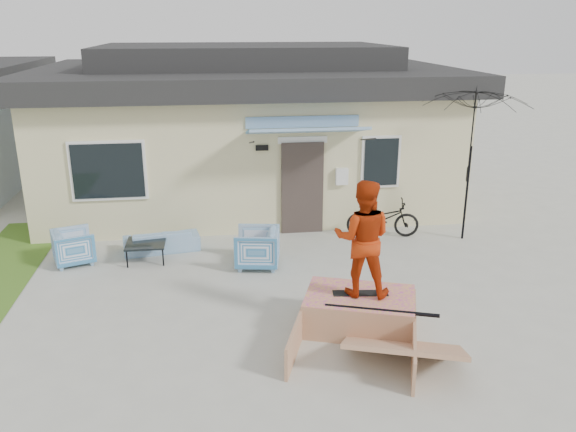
{
  "coord_description": "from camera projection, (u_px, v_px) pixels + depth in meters",
  "views": [
    {
      "loc": [
        -1.07,
        -7.96,
        4.59
      ],
      "look_at": [
        0.3,
        1.8,
        1.3
      ],
      "focal_mm": 36.11,
      "sensor_mm": 36.0,
      "label": 1
    }
  ],
  "objects": [
    {
      "name": "ground",
      "position": [
        285.0,
        331.0,
        9.07
      ],
      "size": [
        90.0,
        90.0,
        0.0
      ],
      "primitive_type": "plane",
      "color": "#A5A699",
      "rests_on": "ground"
    },
    {
      "name": "house",
      "position": [
        246.0,
        124.0,
        15.96
      ],
      "size": [
        10.8,
        8.49,
        4.1
      ],
      "color": "beige",
      "rests_on": "ground"
    },
    {
      "name": "loveseat",
      "position": [
        161.0,
        237.0,
        12.21
      ],
      "size": [
        1.62,
        0.71,
        0.61
      ],
      "primitive_type": "imported",
      "rotation": [
        0.0,
        0.0,
        3.3
      ],
      "color": "teal",
      "rests_on": "ground"
    },
    {
      "name": "armchair_left",
      "position": [
        74.0,
        245.0,
        11.54
      ],
      "size": [
        0.9,
        0.93,
        0.77
      ],
      "primitive_type": "imported",
      "rotation": [
        0.0,
        0.0,
        1.91
      ],
      "color": "teal",
      "rests_on": "ground"
    },
    {
      "name": "armchair_right",
      "position": [
        257.0,
        246.0,
        11.38
      ],
      "size": [
        0.91,
        0.95,
        0.85
      ],
      "primitive_type": "imported",
      "rotation": [
        0.0,
        0.0,
        -1.75
      ],
      "color": "teal",
      "rests_on": "ground"
    },
    {
      "name": "coffee_table",
      "position": [
        147.0,
        251.0,
        11.75
      ],
      "size": [
        0.79,
        0.79,
        0.39
      ],
      "primitive_type": "cube",
      "rotation": [
        0.0,
        0.0,
        -0.01
      ],
      "color": "black",
      "rests_on": "ground"
    },
    {
      "name": "bicycle",
      "position": [
        383.0,
        214.0,
        12.97
      ],
      "size": [
        1.7,
        0.85,
        1.04
      ],
      "primitive_type": "imported",
      "rotation": [
        0.0,
        0.0,
        1.39
      ],
      "color": "black",
      "rests_on": "ground"
    },
    {
      "name": "patio_umbrella",
      "position": [
        470.0,
        162.0,
        12.44
      ],
      "size": [
        2.69,
        2.57,
        2.2
      ],
      "color": "black",
      "rests_on": "ground"
    },
    {
      "name": "skate_ramp",
      "position": [
        359.0,
        312.0,
        9.1
      ],
      "size": [
        2.32,
        2.66,
        0.56
      ],
      "primitive_type": null,
      "rotation": [
        0.0,
        0.0,
        -0.34
      ],
      "color": "#A97756",
      "rests_on": "ground"
    },
    {
      "name": "skateboard",
      "position": [
        360.0,
        293.0,
        9.05
      ],
      "size": [
        0.88,
        0.32,
        0.05
      ],
      "primitive_type": "cube",
      "rotation": [
        0.0,
        0.0,
        -0.12
      ],
      "color": "black",
      "rests_on": "skate_ramp"
    },
    {
      "name": "skater",
      "position": [
        363.0,
        236.0,
        8.75
      ],
      "size": [
        1.05,
        0.92,
        1.83
      ],
      "primitive_type": "imported",
      "rotation": [
        0.0,
        0.0,
        2.85
      ],
      "color": "#AD2B09",
      "rests_on": "skateboard"
    }
  ]
}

